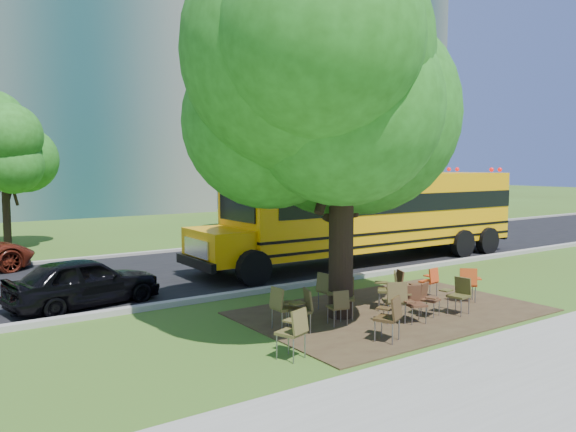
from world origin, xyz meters
TOP-DOWN VIEW (x-y plane):
  - ground at (0.00, 0.00)m, footprint 160.00×160.00m
  - sidewalk at (0.00, -5.00)m, footprint 60.00×4.00m
  - dirt_patch at (1.00, -0.50)m, footprint 7.00×4.50m
  - asphalt_road at (0.00, 7.00)m, footprint 80.00×8.00m
  - kerb_near at (0.00, 3.00)m, footprint 80.00×0.25m
  - kerb_far at (0.00, 11.10)m, footprint 80.00×0.25m
  - building_right at (24.00, 38.00)m, footprint 30.00×16.00m
  - bg_tree_2 at (-5.00, 16.00)m, footprint 4.80×4.80m
  - bg_tree_3 at (8.00, 14.00)m, footprint 5.60×5.60m
  - bg_tree_4 at (16.00, 13.00)m, footprint 5.00×5.00m
  - main_tree at (-0.34, -0.17)m, footprint 7.20×7.20m
  - school_bus at (5.67, 5.07)m, footprint 13.11×3.08m
  - chair_0 at (-2.81, -1.83)m, footprint 0.64×0.72m
  - chair_1 at (-0.81, -0.70)m, footprint 0.61×0.48m
  - chair_2 at (-0.70, -2.13)m, footprint 0.63×0.74m
  - chair_3 at (0.69, -1.45)m, footprint 0.67×0.53m
  - chair_4 at (0.35, -1.26)m, footprint 0.81×0.64m
  - chair_5 at (1.36, -1.26)m, footprint 0.53×0.58m
  - chair_6 at (2.11, -1.53)m, footprint 0.59×0.59m
  - chair_7 at (3.21, -0.95)m, footprint 0.79×0.62m
  - chair_8 at (-1.78, -0.62)m, footprint 0.57×0.73m
  - chair_9 at (-0.34, -0.26)m, footprint 0.82×0.65m
  - chair_10 at (-0.22, 0.43)m, footprint 0.60×0.62m
  - chair_11 at (1.04, -0.35)m, footprint 0.65×0.82m
  - chair_12 at (1.65, -0.26)m, footprint 0.57×0.73m
  - chair_13 at (2.91, 0.02)m, footprint 0.53×0.52m
  - chair_14 at (-2.02, -0.29)m, footprint 0.56×0.61m
  - black_car at (-4.92, 4.18)m, footprint 3.89×2.09m

SIDE VIEW (x-z plane):
  - ground at x=0.00m, z-range 0.00..0.00m
  - dirt_patch at x=1.00m, z-range 0.00..0.03m
  - sidewalk at x=0.00m, z-range 0.00..0.04m
  - asphalt_road at x=0.00m, z-range 0.00..0.04m
  - kerb_near at x=0.00m, z-range 0.00..0.14m
  - kerb_far at x=0.00m, z-range 0.00..0.14m
  - chair_5 at x=1.36m, z-range 0.09..0.87m
  - chair_13 at x=2.91m, z-range 0.09..0.89m
  - chair_1 at x=-0.81m, z-range 0.10..0.91m
  - chair_3 at x=0.69m, z-range 0.10..0.94m
  - chair_6 at x=2.11m, z-range 0.10..0.98m
  - chair_12 at x=1.65m, z-range 0.11..1.01m
  - chair_7 at x=3.21m, z-range 0.11..1.03m
  - chair_8 at x=-1.78m, z-range 0.11..1.04m
  - chair_2 at x=-0.70m, z-range 0.11..1.04m
  - chair_10 at x=-0.22m, z-range 0.11..1.05m
  - chair_0 at x=-2.81m, z-range 0.11..1.05m
  - chair_14 at x=-2.02m, z-range 0.11..1.05m
  - chair_9 at x=-0.34m, z-range 0.11..1.06m
  - chair_11 at x=1.04m, z-range 0.11..1.07m
  - chair_4 at x=0.35m, z-range 0.11..1.08m
  - black_car at x=-4.92m, z-range 0.00..1.26m
  - school_bus at x=5.67m, z-range 0.25..3.45m
  - bg_tree_2 at x=-5.00m, z-range 0.90..7.52m
  - bg_tree_4 at x=16.00m, z-range 0.92..7.77m
  - bg_tree_3 at x=8.00m, z-range 1.11..8.95m
  - main_tree at x=-0.34m, z-range 0.93..10.00m
  - building_right at x=24.00m, z-range 0.00..25.00m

